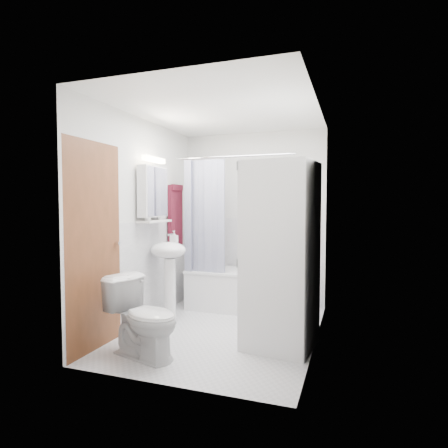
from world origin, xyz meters
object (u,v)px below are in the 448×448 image
(bathtub, at_px, (240,288))
(sink, at_px, (169,262))
(toilet, at_px, (144,318))
(washer_dryer, at_px, (280,255))

(bathtub, xyz_separation_m, sink, (-0.67, -0.73, 0.42))
(bathtub, height_order, sink, sink)
(bathtub, relative_size, toilet, 1.86)
(washer_dryer, distance_m, toilet, 1.42)
(bathtub, bearing_deg, toilet, -101.65)
(sink, height_order, washer_dryer, washer_dryer)
(sink, bearing_deg, toilet, -74.11)
(bathtub, xyz_separation_m, washer_dryer, (0.76, -1.13, 0.62))
(bathtub, height_order, toilet, toilet)
(sink, height_order, toilet, sink)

